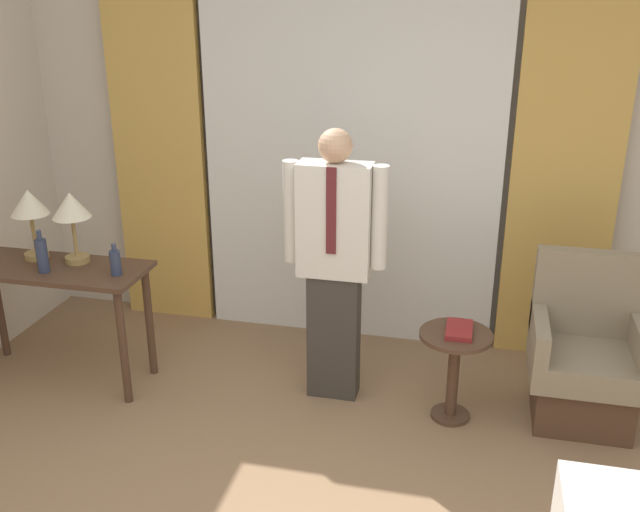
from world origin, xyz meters
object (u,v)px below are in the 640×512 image
bottle_by_lamp (42,255)px  side_table (454,361)px  book (459,330)px  table_lamp_left (30,208)px  bottle_near_edge (115,262)px  person (334,258)px  table_lamp_right (71,211)px  armchair (585,362)px  desk (51,286)px

bottle_by_lamp → side_table: size_ratio=0.48×
bottle_by_lamp → book: 2.48m
table_lamp_left → bottle_near_edge: table_lamp_left is taller
person → book: person is taller
table_lamp_right → book: table_lamp_right is taller
person → side_table: size_ratio=3.01×
armchair → side_table: 0.75m
bottle_by_lamp → person: (1.71, 0.29, 0.02)m
table_lamp_left → book: (2.63, 0.01, -0.54)m
desk → side_table: (2.47, 0.10, -0.27)m
side_table → person: bearing=171.5°
side_table → table_lamp_right: bearing=179.9°
table_lamp_left → bottle_near_edge: (0.62, -0.13, -0.25)m
table_lamp_left → book: 2.68m
table_lamp_left → table_lamp_right: 0.28m
desk → bottle_by_lamp: (0.03, -0.09, 0.24)m
person → side_table: 0.90m
book → person: bearing=172.9°
table_lamp_left → armchair: 3.43m
armchair → book: size_ratio=3.96×
bottle_near_edge → side_table: bearing=3.7°
table_lamp_left → bottle_by_lamp: bearing=-47.7°
person → table_lamp_right: bearing=-176.2°
table_lamp_right → bottle_near_edge: 0.44m
desk → table_lamp_right: bearing=35.3°
table_lamp_left → person: (1.89, 0.11, -0.20)m
table_lamp_right → bottle_near_edge: bearing=-21.8°
table_lamp_left → table_lamp_right: same height
desk → table_lamp_left: bearing=144.7°
desk → bottle_by_lamp: bottle_by_lamp is taller
bottle_near_edge → armchair: same height
table_lamp_left → bottle_by_lamp: 0.34m
desk → person: size_ratio=0.73×
table_lamp_right → armchair: table_lamp_right is taller
desk → table_lamp_left: size_ratio=2.72×
armchair → side_table: (-0.73, -0.18, 0.02)m
armchair → table_lamp_right: bearing=-176.6°
desk → table_lamp_right: (0.14, 0.10, 0.46)m
desk → person: person is taller
desk → table_lamp_right: table_lamp_right is taller
table_lamp_right → bottle_by_lamp: size_ratio=1.70×
person → desk: bearing=-173.3°
person → armchair: bearing=2.9°
table_lamp_right → bottle_by_lamp: table_lamp_right is taller
bottle_near_edge → person: person is taller
bottle_by_lamp → person: bearing=9.7°
armchair → book: bearing=-166.9°
bottle_by_lamp → book: size_ratio=1.08×
side_table → book: 0.19m
book → armchair: bearing=13.1°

